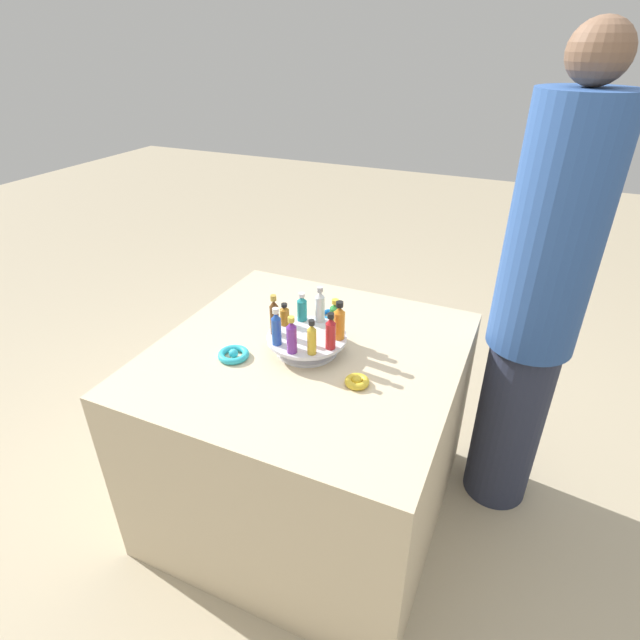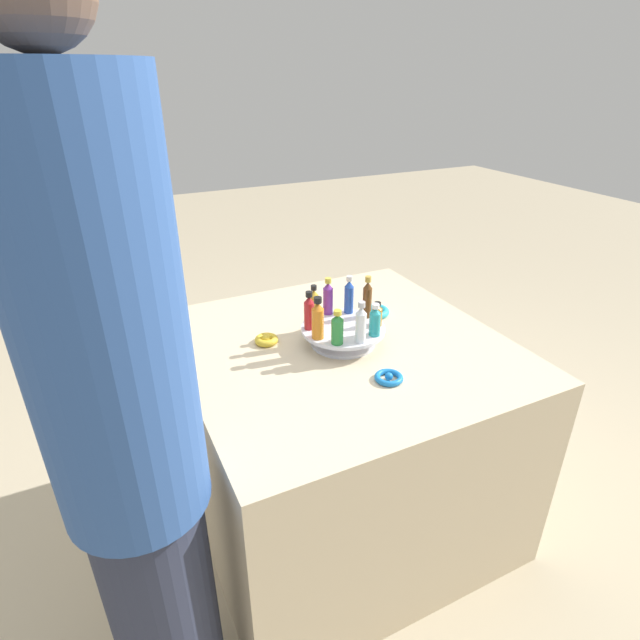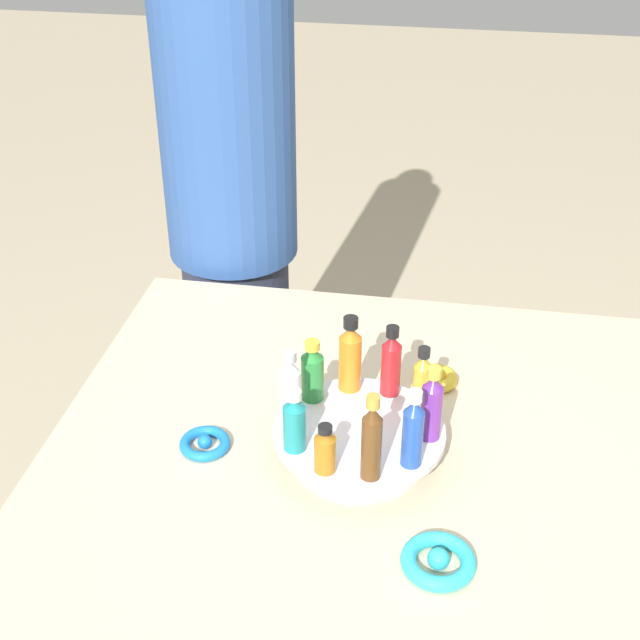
% 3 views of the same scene
% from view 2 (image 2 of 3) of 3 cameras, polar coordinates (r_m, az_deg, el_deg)
% --- Properties ---
extents(ground_plane, '(12.00, 12.00, 0.00)m').
position_cam_2_polar(ground_plane, '(2.18, 2.17, -20.54)').
color(ground_plane, tan).
extents(party_table, '(1.06, 1.06, 0.77)m').
position_cam_2_polar(party_table, '(1.91, 2.37, -12.72)').
color(party_table, beige).
rests_on(party_table, ground_plane).
extents(display_stand, '(0.28, 0.28, 0.06)m').
position_cam_2_polar(display_stand, '(1.68, 2.64, -1.55)').
color(display_stand, silver).
rests_on(display_stand, party_table).
extents(bottle_clear, '(0.03, 0.03, 0.14)m').
position_cam_2_polar(bottle_clear, '(1.55, 4.57, -0.46)').
color(bottle_clear, silver).
rests_on(bottle_clear, display_stand).
extents(bottle_teal, '(0.04, 0.04, 0.11)m').
position_cam_2_polar(bottle_teal, '(1.60, 6.29, -0.11)').
color(bottle_teal, teal).
rests_on(bottle_teal, display_stand).
extents(bottle_amber, '(0.03, 0.03, 0.08)m').
position_cam_2_polar(bottle_amber, '(1.67, 6.54, 0.60)').
color(bottle_amber, '#AD6B19').
rests_on(bottle_amber, display_stand).
extents(bottle_brown, '(0.03, 0.03, 0.15)m').
position_cam_2_polar(bottle_brown, '(1.71, 5.42, 2.46)').
color(bottle_brown, brown).
rests_on(bottle_brown, display_stand).
extents(bottle_blue, '(0.03, 0.03, 0.14)m').
position_cam_2_polar(bottle_blue, '(1.74, 3.33, 2.76)').
color(bottle_blue, '#234CAD').
rests_on(bottle_blue, display_stand).
extents(bottle_purple, '(0.03, 0.03, 0.13)m').
position_cam_2_polar(bottle_purple, '(1.73, 1.03, 2.61)').
color(bottle_purple, '#702D93').
rests_on(bottle_purple, display_stand).
extents(bottle_gold, '(0.03, 0.03, 0.13)m').
position_cam_2_polar(bottle_gold, '(1.69, -0.71, 1.86)').
color(bottle_gold, gold).
rests_on(bottle_gold, display_stand).
extents(bottle_red, '(0.03, 0.03, 0.13)m').
position_cam_2_polar(bottle_red, '(1.63, -1.25, 0.93)').
color(bottle_red, '#B21E23').
rests_on(bottle_red, display_stand).
extents(bottle_orange, '(0.04, 0.04, 0.14)m').
position_cam_2_polar(bottle_orange, '(1.57, -0.25, 0.05)').
color(bottle_orange, orange).
rests_on(bottle_orange, display_stand).
extents(bottle_green, '(0.04, 0.04, 0.11)m').
position_cam_2_polar(bottle_green, '(1.54, 2.00, -0.95)').
color(bottle_green, '#288438').
rests_on(bottle_green, display_stand).
extents(ribbon_bow_teal, '(0.11, 0.11, 0.03)m').
position_cam_2_polar(ribbon_bow_teal, '(1.90, 6.29, 1.01)').
color(ribbon_bow_teal, '#2DB7CC').
rests_on(ribbon_bow_teal, party_table).
extents(ribbon_bow_gold, '(0.08, 0.08, 0.03)m').
position_cam_2_polar(ribbon_bow_gold, '(1.70, -6.14, -2.24)').
color(ribbon_bow_gold, gold).
rests_on(ribbon_bow_gold, party_table).
extents(ribbon_bow_blue, '(0.09, 0.09, 0.02)m').
position_cam_2_polar(ribbon_bow_blue, '(1.51, 7.87, -6.52)').
color(ribbon_bow_blue, blue).
rests_on(ribbon_bow_blue, party_table).
extents(person_figure, '(0.31, 0.31, 1.80)m').
position_cam_2_polar(person_figure, '(1.13, -20.98, -13.10)').
color(person_figure, '#282D42').
rests_on(person_figure, ground_plane).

